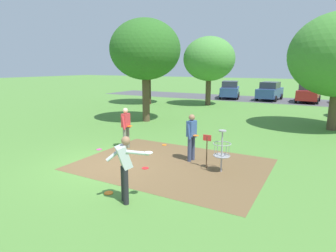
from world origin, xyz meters
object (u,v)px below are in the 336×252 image
Objects in this scene: tree_mid_left at (148,50)px; frisbee_far_left at (99,149)px; tree_mid_center at (209,59)px; player_throwing at (192,135)px; player_waiting_left at (125,165)px; disc_golf_basket at (220,149)px; frisbee_by_tee at (164,145)px; frisbee_mid_grass at (145,168)px; player_foreground_watching at (126,126)px; parked_car_leftmost at (230,90)px; parked_car_center_left at (270,91)px; parked_car_center_right at (309,93)px; frisbee_near_basket at (109,193)px; tree_near_right at (145,50)px.

frisbee_far_left is at bearing -65.06° from tree_mid_left.
frisbee_far_left is at bearing -85.64° from tree_mid_center.
player_throwing and player_waiting_left have the same top height.
frisbee_by_tee is at bearing 149.35° from disc_golf_basket.
player_throwing is 2.05m from frisbee_mid_grass.
tree_mid_left is at bearing 119.25° from player_foreground_watching.
frisbee_by_tee is 20.05m from parked_car_leftmost.
frisbee_far_left is at bearing -97.61° from parked_car_center_left.
frisbee_near_basket is at bearing -97.78° from parked_car_center_right.
tree_mid_center reaches higher than parked_car_center_right.
tree_near_right reaches higher than player_throwing.
parked_car_leftmost is (-4.24, 24.69, 0.91)m from frisbee_near_basket.
frisbee_mid_grass is at bearing -98.96° from parked_car_center_right.
parked_car_center_right is (4.47, 19.98, 0.91)m from frisbee_by_tee.
player_throwing is 0.28× the size of tree_near_right.
tree_mid_left reaches higher than parked_car_center_left.
player_waiting_left is 7.74× the size of frisbee_far_left.
tree_near_right reaches higher than parked_car_leftmost.
tree_mid_left reaches higher than disc_golf_basket.
player_throwing reaches higher than frisbee_mid_grass.
tree_mid_center is at bearing 112.56° from disc_golf_basket.
player_waiting_left reaches higher than frisbee_mid_grass.
player_foreground_watching is at bearing -60.75° from tree_mid_left.
frisbee_near_basket is 19.39m from tree_mid_left.
frisbee_far_left is at bearing -136.48° from frisbee_by_tee.
parked_car_center_right is at bearing 77.38° from frisbee_by_tee.
frisbee_near_basket is at bearing -62.28° from tree_near_right.
disc_golf_basket is at bearing -23.16° from player_throwing.
player_throwing is at bearing -51.64° from tree_mid_left.
player_throwing reaches higher than frisbee_far_left.
player_waiting_left is at bearing -78.71° from parked_car_leftmost.
disc_golf_basket is 3.76m from frisbee_near_basket.
parked_car_leftmost reaches higher than frisbee_mid_grass.
frisbee_mid_grass is (-1.01, -1.50, -0.96)m from player_throwing.
parked_car_center_right is (3.55, -0.01, 0.00)m from parked_car_center_left.
tree_mid_center reaches higher than parked_car_leftmost.
player_foreground_watching is 21.06m from parked_car_leftmost.
player_throwing is at bearing -87.40° from parked_car_center_left.
player_waiting_left is at bearing -91.40° from player_throwing.
tree_mid_left is at bearing 122.52° from frisbee_mid_grass.
player_throwing is at bearing 156.84° from disc_golf_basket.
player_throwing is 7.74× the size of frisbee_far_left.
disc_golf_basket is 4.35m from player_foreground_watching.
tree_near_right is at bearing 123.08° from frisbee_mid_grass.
frisbee_by_tee is 14.87m from tree_mid_left.
frisbee_near_basket and frisbee_far_left have the same top height.
parked_car_leftmost is (-4.05, 22.61, 0.91)m from frisbee_mid_grass.
frisbee_mid_grass is 3.03m from frisbee_far_left.
disc_golf_basket is 0.33× the size of parked_car_center_right.
parked_car_center_right is (7.64, 6.64, -3.07)m from tree_mid_center.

